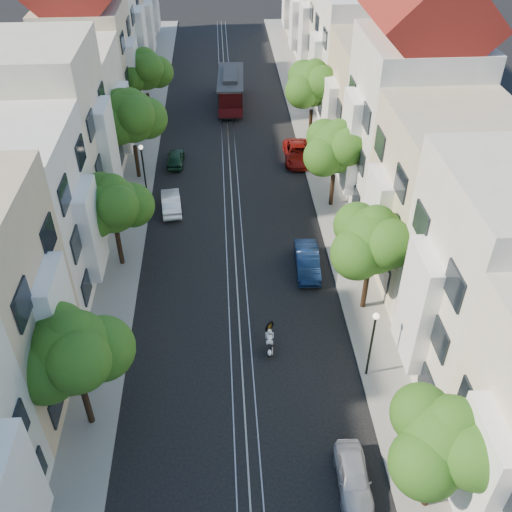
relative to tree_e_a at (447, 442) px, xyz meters
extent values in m
plane|color=black|center=(-7.26, 31.02, -4.40)|extent=(200.00, 200.00, 0.00)
cube|color=gray|center=(-0.01, 31.02, -4.34)|extent=(2.50, 80.00, 0.12)
cube|color=gray|center=(-14.51, 31.02, -4.34)|extent=(2.50, 80.00, 0.12)
cube|color=gray|center=(-7.81, 31.02, -4.39)|extent=(0.06, 80.00, 0.02)
cube|color=gray|center=(-7.26, 31.02, -4.39)|extent=(0.06, 80.00, 0.02)
cube|color=gray|center=(-6.71, 31.02, -4.39)|extent=(0.06, 80.00, 0.02)
cube|color=tan|center=(-7.26, 31.02, -4.40)|extent=(0.08, 80.00, 0.01)
cube|color=white|center=(0.94, -0.98, -0.41)|extent=(0.90, 3.04, 5.23)
cube|color=silver|center=(4.74, 7.02, 1.10)|extent=(7.00, 8.00, 11.00)
cube|color=white|center=(0.94, 7.02, 0.22)|extent=(0.90, 3.04, 6.05)
cube|color=beige|center=(4.74, 15.02, 0.60)|extent=(7.00, 8.00, 10.00)
cube|color=white|center=(0.94, 15.02, -0.20)|extent=(0.90, 3.04, 5.50)
cube|color=silver|center=(4.74, 23.02, 1.60)|extent=(7.00, 8.00, 12.00)
cube|color=white|center=(0.94, 23.02, 0.64)|extent=(0.90, 3.04, 6.60)
cube|color=#C6B28C|center=(4.74, 31.02, 0.10)|extent=(7.00, 8.00, 9.00)
cube|color=white|center=(0.94, 31.02, -0.62)|extent=(0.90, 3.04, 4.95)
cube|color=white|center=(4.74, 39.02, 0.85)|extent=(7.00, 8.00, 10.50)
cube|color=white|center=(0.94, 39.02, 0.01)|extent=(0.90, 3.04, 5.78)
cube|color=beige|center=(4.74, 47.02, 1.35)|extent=(7.00, 8.00, 11.50)
cube|color=white|center=(0.94, 47.02, 0.43)|extent=(0.90, 3.04, 6.32)
cube|color=silver|center=(4.74, 55.02, 0.35)|extent=(7.00, 8.00, 9.50)
cube|color=white|center=(0.94, 55.02, -0.41)|extent=(0.90, 3.04, 5.23)
cube|color=white|center=(0.94, 63.02, -0.20)|extent=(0.90, 3.04, 5.50)
cube|color=white|center=(-15.46, -0.98, -0.49)|extent=(0.90, 3.04, 5.12)
cube|color=white|center=(-15.46, 7.02, 0.13)|extent=(0.90, 3.04, 5.93)
cube|color=white|center=(-19.26, 15.02, 0.50)|extent=(7.00, 8.00, 9.80)
cube|color=white|center=(-15.46, 15.02, -0.28)|extent=(0.90, 3.04, 5.39)
cube|color=beige|center=(-19.26, 23.02, 1.48)|extent=(7.00, 8.00, 11.76)
cube|color=white|center=(-15.46, 23.02, 0.54)|extent=(0.90, 3.04, 6.47)
cube|color=silver|center=(-19.26, 31.02, 0.01)|extent=(7.00, 8.00, 8.82)
cube|color=white|center=(-15.46, 31.02, -0.69)|extent=(0.90, 3.04, 4.85)
cube|color=beige|center=(-19.26, 39.02, 0.75)|extent=(7.00, 8.00, 10.29)
cube|color=white|center=(-15.46, 39.02, -0.08)|extent=(0.90, 3.04, 5.66)
cube|color=silver|center=(-19.26, 47.02, 1.24)|extent=(7.00, 8.00, 11.27)
cube|color=white|center=(-15.46, 47.02, 0.34)|extent=(0.90, 3.04, 6.20)
cube|color=#C6B28C|center=(-19.26, 55.02, 0.26)|extent=(7.00, 8.00, 9.31)
cube|color=white|center=(-15.46, 55.02, -0.49)|extent=(0.90, 3.04, 5.12)
cube|color=white|center=(-19.26, 63.02, 0.50)|extent=(7.00, 8.00, 9.80)
cube|color=white|center=(-15.46, 63.02, -0.28)|extent=(0.90, 3.04, 5.39)
cylinder|color=black|center=(-0.06, 0.02, -3.14)|extent=(0.30, 0.30, 2.27)
sphere|color=#1B4C13|center=(-0.06, 0.02, 0.08)|extent=(3.38, 3.38, 3.38)
sphere|color=#1B4C13|center=(1.04, 0.52, -0.32)|extent=(2.70, 2.70, 2.70)
sphere|color=#1B4C13|center=(-1.01, -0.68, -0.22)|extent=(2.64, 2.64, 2.64)
sphere|color=#1B4C13|center=(0.04, 0.12, 0.98)|extent=(2.03, 2.03, 2.03)
cylinder|color=black|center=(-0.06, 12.02, -3.05)|extent=(0.30, 0.30, 2.45)
sphere|color=#1B4C13|center=(-0.06, 12.02, 0.41)|extent=(3.64, 3.64, 3.64)
sphere|color=#1B4C13|center=(1.04, 12.52, 0.01)|extent=(2.91, 2.91, 2.91)
sphere|color=#1B4C13|center=(-1.01, 11.32, 0.11)|extent=(2.84, 2.84, 2.84)
sphere|color=#1B4C13|center=(0.04, 12.12, 1.31)|extent=(2.18, 2.18, 2.18)
cylinder|color=black|center=(-0.06, 23.02, -3.09)|extent=(0.30, 0.30, 2.38)
sphere|color=#1B4C13|center=(-0.06, 23.02, 0.28)|extent=(3.54, 3.54, 3.54)
sphere|color=#1B4C13|center=(1.04, 23.52, -0.12)|extent=(2.83, 2.83, 2.83)
sphere|color=#1B4C13|center=(-1.01, 22.32, -0.02)|extent=(2.76, 2.76, 2.76)
sphere|color=#1B4C13|center=(0.04, 23.12, 1.18)|extent=(2.12, 2.12, 2.12)
cylinder|color=black|center=(-0.06, 34.02, -3.02)|extent=(0.30, 0.30, 2.52)
sphere|color=#1B4C13|center=(-0.06, 34.02, 0.55)|extent=(3.74, 3.74, 3.74)
sphere|color=#1B4C13|center=(1.04, 34.52, 0.15)|extent=(3.00, 3.00, 3.00)
sphere|color=#1B4C13|center=(-1.01, 33.32, 0.25)|extent=(2.92, 2.92, 2.92)
sphere|color=#1B4C13|center=(0.04, 34.12, 1.45)|extent=(2.25, 2.25, 2.25)
cylinder|color=black|center=(-14.46, 5.02, -3.05)|extent=(0.30, 0.30, 2.45)
sphere|color=#1B4C13|center=(-14.46, 5.02, 0.41)|extent=(3.64, 3.64, 3.64)
sphere|color=#1B4C13|center=(-13.36, 5.52, 0.01)|extent=(2.91, 2.91, 2.91)
sphere|color=#1B4C13|center=(-15.41, 4.32, 0.11)|extent=(2.84, 2.84, 2.84)
sphere|color=#1B4C13|center=(-14.36, 5.12, 1.31)|extent=(2.18, 2.18, 2.18)
cylinder|color=black|center=(-14.46, 17.02, -3.14)|extent=(0.30, 0.30, 2.27)
sphere|color=#1B4C13|center=(-14.46, 17.02, 0.08)|extent=(3.38, 3.38, 3.38)
sphere|color=#1B4C13|center=(-13.36, 17.52, -0.32)|extent=(2.70, 2.70, 2.70)
sphere|color=#1B4C13|center=(-15.41, 16.32, -0.22)|extent=(2.64, 2.64, 2.64)
sphere|color=#1B4C13|center=(-14.36, 17.12, 0.98)|extent=(2.03, 2.03, 2.03)
cylinder|color=black|center=(-14.46, 28.02, -2.97)|extent=(0.30, 0.30, 2.62)
sphere|color=#1B4C13|center=(-14.46, 28.02, 0.75)|extent=(3.90, 3.90, 3.90)
sphere|color=#1B4C13|center=(-13.36, 28.52, 0.35)|extent=(3.12, 3.12, 3.12)
sphere|color=#1B4C13|center=(-15.41, 27.32, 0.45)|extent=(3.04, 3.04, 3.04)
sphere|color=#1B4C13|center=(-14.36, 28.12, 1.65)|extent=(2.34, 2.34, 2.34)
cylinder|color=black|center=(-14.46, 39.02, -3.09)|extent=(0.30, 0.30, 2.38)
sphere|color=#1B4C13|center=(-14.46, 39.02, 0.28)|extent=(3.54, 3.54, 3.54)
sphere|color=#1B4C13|center=(-13.36, 39.52, -0.12)|extent=(2.83, 2.83, 2.83)
sphere|color=#1B4C13|center=(-15.41, 38.32, -0.02)|extent=(2.76, 2.76, 2.76)
sphere|color=#1B4C13|center=(-14.36, 39.12, 1.18)|extent=(2.12, 2.12, 2.12)
cylinder|color=black|center=(-0.96, 7.02, -2.28)|extent=(0.12, 0.12, 4.00)
sphere|color=#FFF2CC|center=(-0.96, 7.02, -0.28)|extent=(0.32, 0.32, 0.32)
cylinder|color=black|center=(-13.56, 25.02, -2.28)|extent=(0.12, 0.12, 4.00)
sphere|color=#FFF2CC|center=(-13.56, 25.02, -0.28)|extent=(0.32, 0.32, 0.32)
torus|color=black|center=(-5.77, 8.75, -4.12)|extent=(0.19, 0.70, 0.69)
torus|color=black|center=(-5.69, 9.77, -3.36)|extent=(0.53, 0.58, 0.67)
ellipsoid|color=white|center=(-5.73, 9.19, -3.59)|extent=(0.48, 0.97, 0.87)
ellipsoid|color=white|center=(-5.75, 8.93, -3.44)|extent=(0.38, 0.54, 0.49)
cube|color=black|center=(-5.78, 8.59, -3.68)|extent=(0.23, 0.47, 0.38)
cube|color=silver|center=(-5.76, 8.91, -3.49)|extent=(0.34, 0.52, 0.19)
sphere|color=black|center=(-5.73, 9.21, -3.43)|extent=(0.24, 0.24, 0.24)
cube|color=black|center=(-6.76, 41.68, -3.96)|extent=(2.59, 7.87, 0.29)
cube|color=#440B0E|center=(-6.76, 41.68, -2.79)|extent=(2.55, 4.96, 2.33)
cube|color=beige|center=(-6.76, 41.68, -1.92)|extent=(2.61, 5.01, 0.58)
cube|color=#2D2D30|center=(-6.76, 41.68, -1.53)|extent=(2.79, 7.88, 0.18)
cube|color=#2D2D30|center=(-6.76, 41.68, -1.29)|extent=(1.56, 4.43, 0.34)
imported|color=#A9ABB6|center=(-2.86, 1.12, -3.82)|extent=(1.46, 3.42, 1.15)
imported|color=#0C1C3C|center=(-2.83, 15.70, -3.73)|extent=(1.59, 4.12, 1.34)
imported|color=maroon|center=(-1.66, 30.05, -3.75)|extent=(2.34, 4.77, 1.30)
imported|color=white|center=(-11.66, 23.21, -3.78)|extent=(1.72, 3.89, 1.24)
imported|color=#153622|center=(-11.66, 30.03, -3.84)|extent=(1.41, 3.32, 1.12)
camera|label=1|loc=(-7.83, -11.88, 18.22)|focal=40.00mm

